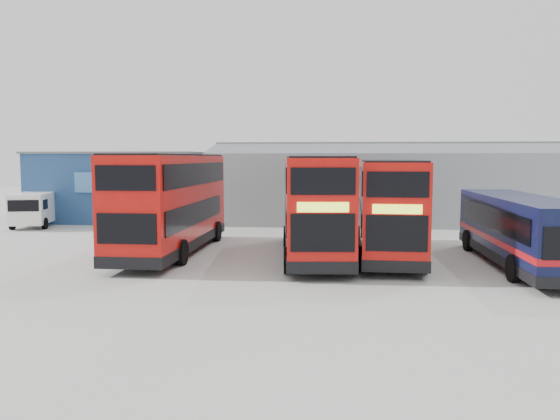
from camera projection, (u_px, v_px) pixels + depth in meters
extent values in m
plane|color=#A4A49F|center=(287.00, 271.00, 22.75)|extent=(120.00, 120.00, 0.00)
cube|color=navy|center=(125.00, 187.00, 41.70)|extent=(12.00, 8.00, 5.00)
cube|color=slate|center=(124.00, 153.00, 41.46)|extent=(12.30, 8.30, 0.15)
cube|color=#447EC2|center=(102.00, 182.00, 37.59)|extent=(3.96, 0.15, 1.40)
cube|color=#8D929A|center=(414.00, 187.00, 41.54)|extent=(30.00, 12.00, 5.00)
cube|color=slate|center=(421.00, 150.00, 38.51)|extent=(30.50, 6.33, 1.29)
cube|color=slate|center=(410.00, 151.00, 44.05)|extent=(30.50, 6.33, 1.29)
cube|color=red|center=(172.00, 201.00, 26.76)|extent=(2.87, 11.50, 4.42)
cube|color=black|center=(173.00, 241.00, 26.95)|extent=(2.91, 11.54, 0.49)
cube|color=black|center=(197.00, 213.00, 26.22)|extent=(0.17, 9.72, 1.04)
cube|color=black|center=(142.00, 212.00, 26.53)|extent=(0.17, 9.72, 1.04)
cube|color=black|center=(199.00, 174.00, 26.48)|extent=(0.18, 10.81, 1.04)
cube|color=black|center=(144.00, 174.00, 26.78)|extent=(0.18, 10.81, 1.04)
cube|color=black|center=(201.00, 204.00, 32.51)|extent=(2.46, 0.08, 1.47)
cube|color=black|center=(201.00, 171.00, 32.32)|extent=(2.46, 0.08, 1.04)
cube|color=#B5CE2B|center=(201.00, 187.00, 32.43)|extent=(1.97, 0.07, 0.38)
cube|color=black|center=(127.00, 229.00, 21.12)|extent=(2.40, 0.08, 1.20)
cube|color=black|center=(125.00, 178.00, 20.93)|extent=(2.40, 0.08, 0.98)
cube|color=black|center=(171.00, 155.00, 26.54)|extent=(2.70, 11.33, 0.11)
cylinder|color=black|center=(217.00, 231.00, 30.75)|extent=(0.36, 1.14, 1.14)
cylinder|color=black|center=(172.00, 231.00, 31.04)|extent=(0.36, 1.14, 1.14)
cylinder|color=black|center=(181.00, 252.00, 23.95)|extent=(0.36, 1.14, 1.14)
cylinder|color=black|center=(124.00, 251.00, 24.23)|extent=(0.36, 1.14, 1.14)
cube|color=red|center=(314.00, 204.00, 25.85)|extent=(3.70, 11.42, 4.33)
cube|color=black|center=(314.00, 244.00, 26.03)|extent=(3.75, 11.46, 0.48)
cube|color=black|center=(285.00, 213.00, 26.33)|extent=(0.94, 9.47, 1.01)
cube|color=black|center=(342.00, 213.00, 26.31)|extent=(0.94, 9.47, 1.01)
cube|color=black|center=(286.00, 176.00, 25.73)|extent=(1.04, 10.54, 1.01)
cube|color=black|center=(343.00, 176.00, 25.71)|extent=(1.04, 10.54, 1.01)
cube|color=black|center=(323.00, 233.00, 20.30)|extent=(2.40, 0.28, 1.44)
cube|color=black|center=(323.00, 181.00, 20.12)|extent=(2.40, 0.28, 1.01)
cube|color=#B5CE2B|center=(323.00, 207.00, 20.20)|extent=(1.92, 0.22, 0.37)
cube|color=black|center=(308.00, 206.00, 31.51)|extent=(2.35, 0.27, 1.18)
cube|color=black|center=(309.00, 173.00, 31.32)|extent=(2.35, 0.27, 0.96)
cube|color=black|center=(314.00, 157.00, 25.64)|extent=(3.53, 11.24, 0.11)
cylinder|color=black|center=(288.00, 260.00, 22.16)|extent=(0.44, 1.14, 1.11)
cylinder|color=black|center=(351.00, 260.00, 22.15)|extent=(0.44, 1.14, 1.11)
cylinder|color=black|center=(287.00, 236.00, 28.86)|extent=(0.44, 1.14, 1.11)
cylinder|color=black|center=(335.00, 236.00, 28.85)|extent=(0.44, 1.14, 1.11)
cube|color=red|center=(388.00, 205.00, 25.94)|extent=(2.95, 10.89, 4.17)
cube|color=black|center=(387.00, 244.00, 26.12)|extent=(3.00, 10.94, 0.46)
cube|color=black|center=(360.00, 214.00, 26.57)|extent=(0.37, 9.16, 0.98)
cube|color=black|center=(415.00, 215.00, 26.22)|extent=(0.37, 9.16, 0.98)
cube|color=black|center=(361.00, 179.00, 26.00)|extent=(0.41, 10.19, 0.98)
cube|color=black|center=(417.00, 179.00, 25.65)|extent=(0.41, 10.19, 0.98)
cube|color=black|center=(397.00, 233.00, 20.65)|extent=(2.32, 0.13, 1.39)
cube|color=black|center=(398.00, 185.00, 20.47)|extent=(2.32, 0.13, 0.98)
cube|color=#B5CE2B|center=(397.00, 209.00, 20.55)|extent=(1.85, 0.11, 0.36)
cube|color=black|center=(382.00, 207.00, 31.35)|extent=(2.27, 0.13, 1.13)
cube|color=black|center=(382.00, 175.00, 31.17)|extent=(2.27, 0.13, 0.93)
cube|color=black|center=(389.00, 161.00, 25.74)|extent=(2.79, 10.73, 0.10)
cylinder|color=black|center=(363.00, 259.00, 22.58)|extent=(0.37, 1.08, 1.07)
cylinder|color=black|center=(424.00, 260.00, 22.26)|extent=(0.37, 1.08, 1.07)
cylinder|color=black|center=(360.00, 236.00, 28.98)|extent=(0.37, 1.08, 1.07)
cylinder|color=black|center=(408.00, 237.00, 28.66)|extent=(0.37, 1.08, 1.07)
cube|color=#0B1433|center=(520.00, 228.00, 23.55)|extent=(2.55, 11.13, 2.68)
cube|color=black|center=(519.00, 254.00, 23.66)|extent=(2.59, 11.17, 0.40)
cube|color=#B60E15|center=(520.00, 239.00, 23.60)|extent=(2.58, 11.16, 0.25)
cube|color=black|center=(554.00, 219.00, 23.09)|extent=(0.06, 9.31, 0.96)
cube|color=black|center=(492.00, 218.00, 23.33)|extent=(0.06, 9.31, 0.96)
cube|color=black|center=(485.00, 211.00, 29.07)|extent=(2.28, 0.05, 1.32)
cylinder|color=black|center=(517.00, 241.00, 27.46)|extent=(0.33, 1.05, 1.05)
cylinder|color=black|center=(468.00, 240.00, 27.69)|extent=(0.33, 1.05, 1.05)
cylinder|color=black|center=(514.00, 268.00, 20.67)|extent=(0.33, 1.05, 1.05)
cube|color=white|center=(36.00, 207.00, 37.52)|extent=(3.25, 5.62, 2.01)
cube|color=black|center=(23.00, 206.00, 34.86)|extent=(1.87, 0.48, 0.74)
cube|color=black|center=(11.00, 205.00, 35.68)|extent=(0.27, 0.94, 0.63)
cube|color=black|center=(45.00, 204.00, 35.96)|extent=(0.27, 0.94, 0.63)
cylinder|color=black|center=(12.00, 224.00, 35.71)|extent=(0.42, 0.80, 0.76)
cylinder|color=black|center=(45.00, 223.00, 35.97)|extent=(0.42, 0.80, 0.76)
cylinder|color=black|center=(30.00, 218.00, 39.26)|extent=(0.42, 0.80, 0.76)
cylinder|color=black|center=(59.00, 217.00, 39.52)|extent=(0.42, 0.80, 0.76)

